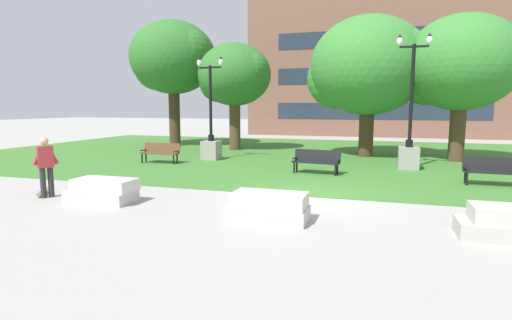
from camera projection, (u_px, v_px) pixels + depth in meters
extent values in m
plane|color=#A3A09B|center=(313.00, 197.00, 11.34)|extent=(140.00, 140.00, 0.00)
cube|color=#3D752D|center=(343.00, 156.00, 20.81)|extent=(40.00, 20.00, 0.02)
cube|color=#BCB7B2|center=(101.00, 196.00, 10.79)|extent=(1.80, 0.90, 0.32)
cube|color=beige|center=(105.00, 185.00, 10.70)|extent=(1.66, 0.83, 0.32)
cube|color=#BCB7B2|center=(268.00, 214.00, 9.01)|extent=(1.80, 0.90, 0.32)
cube|color=beige|center=(269.00, 200.00, 8.95)|extent=(1.66, 0.83, 0.32)
cube|color=#B2ADA3|center=(507.00, 231.00, 7.76)|extent=(1.80, 0.90, 0.32)
cylinder|color=#28282D|center=(43.00, 183.00, 11.22)|extent=(0.15, 0.15, 0.86)
cylinder|color=#28282D|center=(51.00, 182.00, 11.34)|extent=(0.15, 0.15, 0.86)
cube|color=maroon|center=(45.00, 157.00, 11.18)|extent=(0.43, 0.47, 0.60)
cylinder|color=maroon|center=(38.00, 156.00, 11.12)|extent=(0.26, 0.30, 0.55)
cylinder|color=maroon|center=(52.00, 155.00, 11.23)|extent=(0.26, 0.30, 0.55)
sphere|color=tan|center=(44.00, 141.00, 11.12)|extent=(0.22, 0.22, 0.22)
cube|color=olive|center=(43.00, 192.00, 11.66)|extent=(0.63, 0.76, 0.02)
cube|color=olive|center=(45.00, 188.00, 12.08)|extent=(0.23, 0.21, 0.06)
cube|color=olive|center=(40.00, 194.00, 11.23)|extent=(0.23, 0.21, 0.06)
cylinder|color=silver|center=(40.00, 193.00, 11.84)|extent=(0.06, 0.06, 0.06)
cylinder|color=silver|center=(48.00, 192.00, 11.91)|extent=(0.06, 0.06, 0.06)
cylinder|color=silver|center=(37.00, 196.00, 11.42)|extent=(0.06, 0.06, 0.06)
cylinder|color=silver|center=(46.00, 195.00, 11.49)|extent=(0.06, 0.06, 0.06)
cube|color=brown|center=(159.00, 153.00, 18.04)|extent=(1.80, 0.45, 0.05)
cube|color=brown|center=(162.00, 148.00, 18.24)|extent=(1.80, 0.13, 0.46)
cube|color=black|center=(143.00, 150.00, 18.26)|extent=(0.06, 0.40, 0.04)
cube|color=black|center=(176.00, 151.00, 17.78)|extent=(0.06, 0.40, 0.04)
cylinder|color=black|center=(142.00, 158.00, 18.14)|extent=(0.07, 0.07, 0.41)
cylinder|color=black|center=(174.00, 160.00, 17.68)|extent=(0.07, 0.07, 0.41)
cylinder|color=black|center=(146.00, 158.00, 18.45)|extent=(0.07, 0.07, 0.41)
cylinder|color=black|center=(177.00, 159.00, 17.99)|extent=(0.07, 0.07, 0.41)
cube|color=black|center=(316.00, 162.00, 15.13)|extent=(1.84, 0.66, 0.05)
cube|color=black|center=(318.00, 156.00, 15.33)|extent=(1.80, 0.34, 0.46)
cube|color=black|center=(295.00, 158.00, 15.45)|extent=(0.11, 0.40, 0.04)
cube|color=black|center=(338.00, 161.00, 14.77)|extent=(0.11, 0.40, 0.04)
cylinder|color=black|center=(294.00, 168.00, 15.34)|extent=(0.07, 0.07, 0.41)
cylinder|color=black|center=(335.00, 170.00, 14.69)|extent=(0.07, 0.07, 0.41)
cylinder|color=black|center=(297.00, 167.00, 15.63)|extent=(0.07, 0.07, 0.41)
cylinder|color=black|center=(337.00, 169.00, 14.98)|extent=(0.07, 0.07, 0.41)
cube|color=black|center=(494.00, 172.00, 12.82)|extent=(1.81, 0.50, 0.05)
cube|color=black|center=(493.00, 164.00, 13.02)|extent=(1.80, 0.18, 0.46)
cube|color=black|center=(465.00, 167.00, 13.07)|extent=(0.07, 0.40, 0.04)
cylinder|color=black|center=(467.00, 179.00, 12.96)|extent=(0.07, 0.07, 0.41)
cylinder|color=black|center=(465.00, 177.00, 13.26)|extent=(0.07, 0.07, 0.41)
cube|color=gray|center=(211.00, 150.00, 19.33)|extent=(0.80, 0.80, 0.90)
cylinder|color=black|center=(211.00, 138.00, 19.25)|extent=(0.28, 0.28, 0.30)
cylinder|color=black|center=(211.00, 104.00, 19.03)|extent=(0.14, 0.14, 3.58)
cube|color=black|center=(210.00, 67.00, 18.81)|extent=(1.10, 0.08, 0.08)
ellipsoid|color=white|center=(199.00, 63.00, 18.94)|extent=(0.22, 0.22, 0.36)
cone|color=black|center=(199.00, 58.00, 18.91)|extent=(0.20, 0.20, 0.13)
ellipsoid|color=white|center=(221.00, 62.00, 18.62)|extent=(0.22, 0.22, 0.36)
cone|color=black|center=(221.00, 58.00, 18.59)|extent=(0.20, 0.20, 0.13)
cube|color=gray|center=(408.00, 158.00, 16.39)|extent=(0.80, 0.80, 0.90)
cylinder|color=black|center=(409.00, 143.00, 16.31)|extent=(0.28, 0.28, 0.30)
cylinder|color=black|center=(412.00, 96.00, 16.06)|extent=(0.14, 0.14, 4.10)
cube|color=black|center=(414.00, 47.00, 15.80)|extent=(1.10, 0.08, 0.08)
ellipsoid|color=white|center=(400.00, 41.00, 15.93)|extent=(0.22, 0.22, 0.36)
cone|color=black|center=(400.00, 36.00, 15.90)|extent=(0.20, 0.20, 0.13)
ellipsoid|color=white|center=(429.00, 40.00, 15.61)|extent=(0.22, 0.22, 0.36)
cone|color=black|center=(430.00, 34.00, 15.58)|extent=(0.20, 0.20, 0.13)
cylinder|color=#42301E|center=(366.00, 127.00, 20.40)|extent=(0.73, 0.73, 2.99)
ellipsoid|color=#387F33|center=(369.00, 66.00, 19.99)|extent=(5.79, 5.79, 4.92)
sphere|color=#387F33|center=(337.00, 79.00, 21.08)|extent=(3.18, 3.18, 3.18)
sphere|color=#387F33|center=(400.00, 57.00, 18.98)|extent=(2.89, 2.89, 2.89)
cylinder|color=#4C3823|center=(235.00, 123.00, 23.57)|extent=(0.65, 0.65, 3.23)
ellipsoid|color=#2D6B28|center=(235.00, 75.00, 23.20)|extent=(4.25, 4.25, 3.62)
sphere|color=#2D6B28|center=(219.00, 83.00, 24.00)|extent=(2.34, 2.34, 2.34)
sphere|color=#2D6B28|center=(250.00, 70.00, 22.46)|extent=(2.13, 2.13, 2.13)
cylinder|color=#4C3823|center=(457.00, 128.00, 18.59)|extent=(0.70, 0.70, 3.13)
ellipsoid|color=#387F33|center=(462.00, 63.00, 18.20)|extent=(5.11, 5.11, 4.35)
sphere|color=#387F33|center=(427.00, 76.00, 19.16)|extent=(2.81, 2.81, 2.81)
sphere|color=#387F33|center=(497.00, 55.00, 17.31)|extent=(2.56, 2.56, 2.56)
cylinder|color=#42301E|center=(174.00, 114.00, 26.05)|extent=(0.71, 0.71, 4.18)
ellipsoid|color=#2D6B28|center=(173.00, 57.00, 25.58)|extent=(5.47, 5.47, 4.65)
sphere|color=#2D6B28|center=(157.00, 68.00, 26.61)|extent=(3.01, 3.01, 3.01)
sphere|color=#2D6B28|center=(188.00, 51.00, 24.62)|extent=(2.74, 2.74, 2.74)
cube|color=brown|center=(380.00, 65.00, 33.29)|extent=(22.89, 1.00, 12.12)
cube|color=#232D3D|center=(378.00, 111.00, 33.31)|extent=(17.17, 0.03, 1.40)
cube|color=#232D3D|center=(379.00, 75.00, 32.92)|extent=(17.17, 0.03, 1.40)
cube|color=#232D3D|center=(381.00, 37.00, 32.52)|extent=(17.17, 0.03, 1.40)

